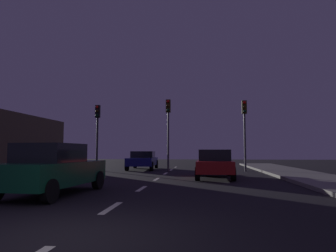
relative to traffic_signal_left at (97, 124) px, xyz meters
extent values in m
plane|color=black|center=(5.16, -9.45, -3.26)|extent=(80.00, 80.00, 0.00)
cube|color=silver|center=(5.16, -13.85, -3.26)|extent=(0.16, 1.60, 0.01)
cube|color=silver|center=(5.16, -10.05, -3.26)|extent=(0.16, 1.60, 0.01)
cube|color=silver|center=(5.16, -6.25, -3.26)|extent=(0.16, 1.60, 0.01)
cube|color=silver|center=(5.16, -2.45, -3.26)|extent=(0.16, 1.60, 0.01)
cube|color=silver|center=(5.16, 1.35, -3.26)|extent=(0.16, 1.60, 0.01)
cube|color=silver|center=(5.16, 5.15, -3.26)|extent=(0.16, 1.60, 0.01)
cylinder|color=#2D2D30|center=(0.00, 0.02, -0.95)|extent=(0.14, 0.14, 4.64)
cube|color=black|center=(0.00, 0.02, 0.92)|extent=(0.32, 0.24, 0.90)
sphere|color=red|center=(0.00, -0.14, 1.22)|extent=(0.20, 0.20, 0.20)
sphere|color=#3F2D0C|center=(0.00, -0.14, 0.92)|extent=(0.20, 0.20, 0.20)
sphere|color=#0C3319|center=(0.00, -0.14, 0.62)|extent=(0.20, 0.20, 0.20)
cylinder|color=#4C4C51|center=(5.07, 0.02, -0.79)|extent=(0.14, 0.14, 4.95)
cube|color=#382D0C|center=(5.07, 0.02, 1.23)|extent=(0.32, 0.24, 0.90)
sphere|color=red|center=(5.07, -0.14, 1.53)|extent=(0.20, 0.20, 0.20)
sphere|color=#3F2D0C|center=(5.07, -0.14, 1.23)|extent=(0.20, 0.20, 0.20)
sphere|color=#0C3319|center=(5.07, -0.14, 0.93)|extent=(0.20, 0.20, 0.20)
cylinder|color=#4C4C51|center=(10.27, 0.02, -0.87)|extent=(0.14, 0.14, 4.79)
cube|color=#382D0C|center=(10.27, 0.02, 1.08)|extent=(0.32, 0.24, 0.90)
sphere|color=red|center=(10.27, -0.14, 1.38)|extent=(0.20, 0.20, 0.20)
sphere|color=#3F2D0C|center=(10.27, -0.14, 1.08)|extent=(0.20, 0.20, 0.20)
sphere|color=#0C3319|center=(10.27, -0.14, 0.78)|extent=(0.20, 0.20, 0.20)
cube|color=#B21919|center=(7.99, -5.25, -2.66)|extent=(1.86, 4.36, 0.56)
cube|color=black|center=(7.99, -5.47, -2.11)|extent=(1.58, 1.98, 0.55)
cylinder|color=black|center=(7.24, -3.62, -2.94)|extent=(0.24, 0.65, 0.64)
cylinder|color=black|center=(8.85, -3.67, -2.94)|extent=(0.24, 0.65, 0.64)
cylinder|color=black|center=(7.14, -6.83, -2.94)|extent=(0.24, 0.65, 0.64)
cylinder|color=black|center=(8.75, -6.88, -2.94)|extent=(0.24, 0.65, 0.64)
cube|color=#0F4C2D|center=(2.70, -11.84, -2.60)|extent=(2.04, 4.35, 0.69)
cube|color=black|center=(2.68, -12.05, -1.96)|extent=(1.67, 2.01, 0.58)
cylinder|color=black|center=(2.00, -10.22, -2.94)|extent=(0.26, 0.65, 0.64)
cylinder|color=black|center=(3.62, -10.33, -2.94)|extent=(0.26, 0.65, 0.64)
cylinder|color=black|center=(3.40, -13.47, -2.94)|extent=(0.26, 0.65, 0.64)
cube|color=navy|center=(3.00, 1.57, -2.67)|extent=(2.04, 4.61, 0.55)
cube|color=black|center=(2.98, 1.80, -2.15)|extent=(1.70, 2.11, 0.48)
cylinder|color=black|center=(3.93, -0.10, -2.94)|extent=(0.25, 0.65, 0.64)
cylinder|color=black|center=(2.22, -0.18, -2.94)|extent=(0.25, 0.65, 0.64)
cylinder|color=black|center=(3.77, 3.32, -2.94)|extent=(0.25, 0.65, 0.64)
cylinder|color=black|center=(2.06, 3.24, -2.94)|extent=(0.25, 0.65, 0.64)
camera|label=1|loc=(7.30, -21.16, -1.91)|focal=32.96mm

